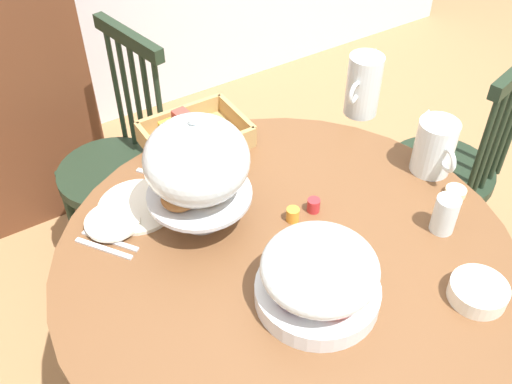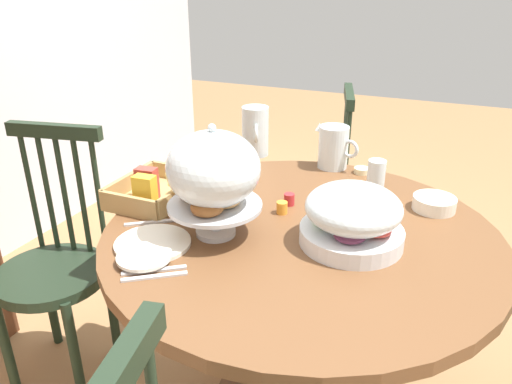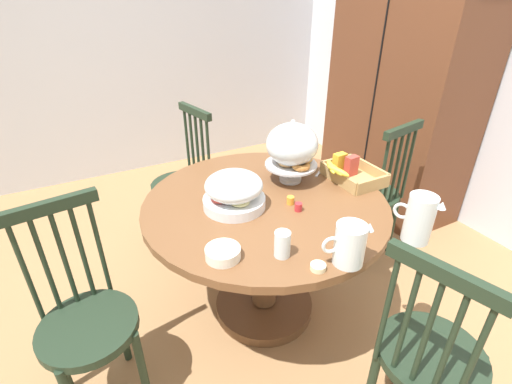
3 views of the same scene
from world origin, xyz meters
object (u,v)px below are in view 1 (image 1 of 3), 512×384
object	(u,v)px
windsor_chair_facing_door	(117,170)
pastry_stand_with_dome	(197,164)
windsor_chair_by_cabinet	(446,174)
milk_pitcher	(363,88)
china_plate_large	(137,206)
china_plate_small	(112,221)
fruit_platter_covered	(319,276)
dining_table	(284,303)
cereal_basket	(195,137)
cereal_bowl	(478,292)
drinking_glass	(445,215)
butter_dish	(456,192)
orange_juice_pitcher	(434,149)

from	to	relation	value
windsor_chair_facing_door	pastry_stand_with_dome	bearing A→B (deg)	-87.74
windsor_chair_by_cabinet	windsor_chair_facing_door	distance (m)	1.24
windsor_chair_by_cabinet	milk_pitcher	xyz separation A→B (m)	(-0.31, 0.18, 0.38)
china_plate_large	china_plate_small	world-z (taller)	china_plate_small
fruit_platter_covered	china_plate_large	bearing A→B (deg)	114.38
dining_table	windsor_chair_by_cabinet	distance (m)	0.91
windsor_chair_by_cabinet	china_plate_small	size ratio (longest dim) A/B	6.50
cereal_basket	cereal_bowl	size ratio (longest dim) A/B	2.26
fruit_platter_covered	milk_pitcher	world-z (taller)	milk_pitcher
cereal_basket	drinking_glass	world-z (taller)	cereal_basket
china_plate_large	windsor_chair_by_cabinet	bearing A→B (deg)	-7.41
windsor_chair_facing_door	fruit_platter_covered	size ratio (longest dim) A/B	3.25
pastry_stand_with_dome	milk_pitcher	distance (m)	0.73
pastry_stand_with_dome	cereal_basket	xyz separation A→B (m)	(0.13, 0.29, -0.15)
pastry_stand_with_dome	cereal_basket	distance (m)	0.36
china_plate_small	butter_dish	xyz separation A→B (m)	(0.88, -0.40, -0.01)
milk_pitcher	cereal_bowl	distance (m)	0.81
butter_dish	pastry_stand_with_dome	bearing A→B (deg)	155.80
milk_pitcher	china_plate_small	world-z (taller)	milk_pitcher
pastry_stand_with_dome	china_plate_large	size ratio (longest dim) A/B	1.56
fruit_platter_covered	butter_dish	xyz separation A→B (m)	(0.56, 0.09, -0.07)
pastry_stand_with_dome	windsor_chair_by_cabinet	bearing A→B (deg)	-0.68
dining_table	china_plate_small	bearing A→B (deg)	135.86
orange_juice_pitcher	drinking_glass	xyz separation A→B (m)	(-0.15, -0.20, -0.02)
dining_table	drinking_glass	world-z (taller)	drinking_glass
windsor_chair_by_cabinet	china_plate_large	world-z (taller)	windsor_chair_by_cabinet
china_plate_large	china_plate_small	xyz separation A→B (m)	(-0.08, -0.03, 0.01)
pastry_stand_with_dome	china_plate_small	xyz separation A→B (m)	(-0.22, 0.11, -0.18)
china_plate_large	pastry_stand_with_dome	bearing A→B (deg)	-46.08
china_plate_small	drinking_glass	world-z (taller)	drinking_glass
windsor_chair_facing_door	pastry_stand_with_dome	distance (m)	0.82
dining_table	pastry_stand_with_dome	distance (m)	0.48
cereal_basket	orange_juice_pitcher	bearing A→B (deg)	-40.40
dining_table	pastry_stand_with_dome	world-z (taller)	pastry_stand_with_dome
dining_table	china_plate_small	distance (m)	0.53
dining_table	china_plate_small	size ratio (longest dim) A/B	8.09
china_plate_large	fruit_platter_covered	bearing A→B (deg)	-65.62
fruit_platter_covered	butter_dish	size ratio (longest dim) A/B	5.00
windsor_chair_facing_door	china_plate_large	distance (m)	0.61
windsor_chair_by_cabinet	milk_pitcher	distance (m)	0.52
dining_table	china_plate_large	size ratio (longest dim) A/B	5.51
drinking_glass	dining_table	bearing A→B (deg)	159.76
windsor_chair_facing_door	milk_pitcher	bearing A→B (deg)	-34.27
dining_table	fruit_platter_covered	size ratio (longest dim) A/B	4.04
cereal_bowl	drinking_glass	bearing A→B (deg)	65.73
china_plate_small	cereal_bowl	bearing A→B (deg)	-46.83
milk_pitcher	butter_dish	xyz separation A→B (m)	(-0.04, -0.47, -0.08)
butter_dish	fruit_platter_covered	bearing A→B (deg)	-171.04
drinking_glass	milk_pitcher	bearing A→B (deg)	72.86
drinking_glass	cereal_basket	bearing A→B (deg)	120.65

